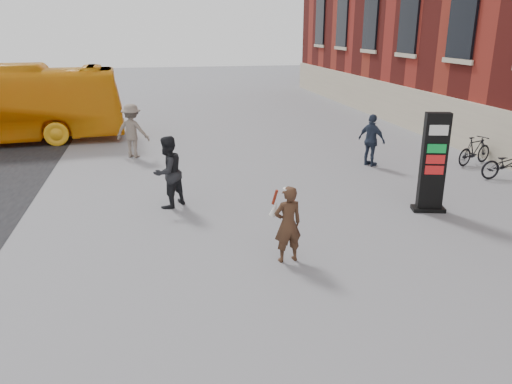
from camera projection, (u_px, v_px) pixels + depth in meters
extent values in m
plane|color=#9E9EA3|center=(249.00, 250.00, 10.22)|extent=(100.00, 100.00, 0.00)
cube|color=beige|center=(482.00, 131.00, 17.34)|extent=(0.18, 44.00, 1.80)
cube|color=black|center=(433.00, 163.00, 12.06)|extent=(0.63, 0.39, 2.45)
cube|color=black|center=(428.00, 209.00, 12.43)|extent=(0.86, 0.58, 0.10)
cube|color=white|center=(437.00, 129.00, 11.80)|extent=(0.50, 0.38, 0.25)
cube|color=#077D2D|center=(435.00, 147.00, 11.93)|extent=(0.50, 0.38, 0.22)
cube|color=#A81415|center=(434.00, 158.00, 12.02)|extent=(0.50, 0.38, 0.22)
cube|color=#A81415|center=(433.00, 169.00, 12.10)|extent=(0.50, 0.38, 0.22)
imported|color=#43251A|center=(288.00, 224.00, 9.54)|extent=(0.60, 0.44, 1.53)
cylinder|color=white|center=(289.00, 190.00, 9.32)|extent=(0.21, 0.21, 0.05)
cone|color=white|center=(292.00, 206.00, 9.72)|extent=(0.22, 0.23, 0.37)
cylinder|color=maroon|center=(293.00, 195.00, 9.65)|extent=(0.12, 0.13, 0.32)
cone|color=white|center=(275.00, 208.00, 9.60)|extent=(0.23, 0.22, 0.37)
cylinder|color=maroon|center=(275.00, 197.00, 9.53)|extent=(0.13, 0.12, 0.32)
imported|color=black|center=(168.00, 172.00, 12.45)|extent=(1.12, 1.11, 1.82)
imported|color=gray|center=(132.00, 131.00, 17.27)|extent=(1.38, 1.13, 1.86)
imported|color=#2A354A|center=(372.00, 140.00, 16.23)|extent=(0.86, 1.07, 1.70)
imported|color=black|center=(508.00, 164.00, 14.97)|extent=(1.74, 0.64, 0.91)
imported|color=black|center=(475.00, 150.00, 16.47)|extent=(1.65, 0.96, 0.96)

